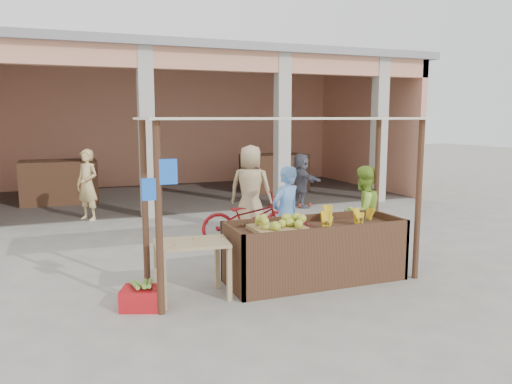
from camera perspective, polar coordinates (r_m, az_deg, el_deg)
name	(u,v)px	position (r m, az deg, el deg)	size (l,w,h in m)	color
ground	(284,284)	(7.32, 3.19, -10.49)	(60.00, 60.00, 0.00)	gray
market_building	(164,107)	(15.51, -10.49, 9.57)	(14.40, 6.40, 4.20)	tan
fruit_stall	(315,254)	(7.42, 6.77, -7.05)	(2.60, 0.95, 0.80)	#533121
stall_awning	(282,147)	(6.98, 3.01, 5.17)	(4.09, 1.35, 2.39)	#533121
banana_heap	(344,218)	(7.59, 9.99, -2.93)	(1.03, 0.56, 0.19)	yellow
melon_tray	(278,224)	(7.04, 2.56, -3.70)	(0.75, 0.65, 0.20)	tan
berry_heap	(299,224)	(7.19, 4.93, -3.70)	(0.41, 0.34, 0.13)	maroon
side_table	(192,252)	(6.65, -7.35, -6.78)	(1.02, 0.74, 0.77)	tan
papaya_pile	(191,234)	(6.59, -7.39, -4.82)	(0.68, 0.39, 0.19)	#4A9330
red_crate	(143,298)	(6.56, -12.80, -11.76)	(0.52, 0.38, 0.27)	#B21318
plantain_bundle	(142,285)	(6.50, -12.85, -10.29)	(0.42, 0.29, 0.08)	olive
produce_sacks	(303,197)	(13.35, 5.44, -0.62)	(0.71, 0.66, 0.54)	maroon
vendor_blue	(286,212)	(8.18, 3.42, -2.25)	(0.64, 0.47, 1.71)	#69A3F2
vendor_green	(363,210)	(8.62, 12.15, -2.02)	(0.80, 0.46, 1.67)	#A3D342
motorcycle	(249,217)	(9.50, -0.80, -2.92)	(1.91, 0.66, 1.00)	maroon
shopper_c	(251,184)	(10.32, -0.61, 0.89)	(0.97, 0.63, 2.02)	tan
shopper_d	(301,179)	(13.31, 5.18, 1.51)	(1.41, 0.58, 1.53)	#535361
shopper_e	(87,183)	(12.20, -18.71, 0.94)	(0.64, 0.49, 1.73)	#DEBF77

